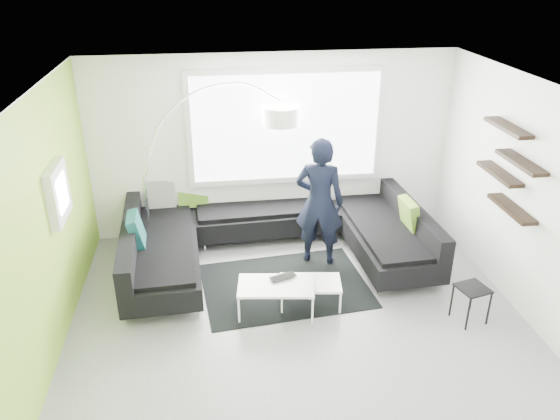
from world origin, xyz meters
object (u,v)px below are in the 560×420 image
object	(u,v)px
coffee_table	(293,295)
sectional_sofa	(275,235)
person	(319,202)
laptop	(285,279)
side_table	(470,304)
arc_lamp	(144,177)

from	to	relation	value
coffee_table	sectional_sofa	bearing A→B (deg)	101.16
person	laptop	bearing A→B (deg)	77.76
sectional_sofa	side_table	bearing A→B (deg)	-42.25
sectional_sofa	arc_lamp	distance (m)	2.00
sectional_sofa	arc_lamp	xyz separation A→B (m)	(-1.78, 0.37, 0.84)
laptop	side_table	bearing A→B (deg)	-35.45
sectional_sofa	coffee_table	xyz separation A→B (m)	(0.07, -1.23, -0.20)
arc_lamp	person	distance (m)	2.46
laptop	arc_lamp	bearing A→B (deg)	118.09
coffee_table	side_table	distance (m)	2.14
coffee_table	laptop	size ratio (longest dim) A/B	3.05
coffee_table	arc_lamp	bearing A→B (deg)	146.96
sectional_sofa	coffee_table	distance (m)	1.25
coffee_table	arc_lamp	xyz separation A→B (m)	(-1.86, 1.60, 1.04)
sectional_sofa	coffee_table	size ratio (longest dim) A/B	3.61
coffee_table	arc_lamp	world-z (taller)	arc_lamp
sectional_sofa	laptop	bearing A→B (deg)	-93.99
sectional_sofa	arc_lamp	world-z (taller)	arc_lamp
sectional_sofa	side_table	xyz separation A→B (m)	(2.15, -1.77, -0.16)
arc_lamp	side_table	world-z (taller)	arc_lamp
laptop	coffee_table	bearing A→B (deg)	-45.19
side_table	laptop	distance (m)	2.26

